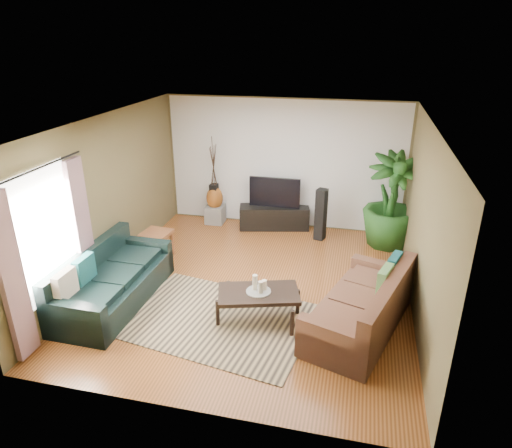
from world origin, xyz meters
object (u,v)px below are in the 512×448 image
(sofa_right, at_px, (360,302))
(speaker_left, at_px, (214,203))
(speaker_right, at_px, (321,214))
(coffee_table, at_px, (259,306))
(potted_plant, at_px, (391,201))
(television, at_px, (275,192))
(side_table, at_px, (157,245))
(tv_stand, at_px, (274,217))
(vase, at_px, (215,198))
(pedestal, at_px, (215,214))
(sofa_left, at_px, (113,277))

(sofa_right, distance_m, speaker_left, 4.54)
(sofa_right, relative_size, speaker_right, 2.00)
(coffee_table, bearing_deg, potted_plant, 41.87)
(television, xyz_separation_m, side_table, (-1.83, -1.89, -0.54))
(tv_stand, bearing_deg, side_table, -146.69)
(television, xyz_separation_m, vase, (-1.32, 0.00, -0.23))
(vase, bearing_deg, television, 0.00)
(tv_stand, height_order, television, television)
(coffee_table, xyz_separation_m, side_table, (-2.26, 1.49, 0.03))
(sofa_right, distance_m, side_table, 3.93)
(speaker_left, distance_m, speaker_right, 2.36)
(pedestal, bearing_deg, vase, 0.00)
(speaker_left, xyz_separation_m, pedestal, (0.01, 0.00, -0.25))
(sofa_right, bearing_deg, sofa_left, -69.10)
(sofa_left, xyz_separation_m, vase, (0.53, 3.40, 0.14))
(sofa_left, distance_m, coffee_table, 2.29)
(vase, bearing_deg, side_table, -105.12)
(speaker_right, relative_size, side_table, 2.01)
(pedestal, relative_size, side_table, 0.74)
(sofa_left, distance_m, tv_stand, 3.88)
(vase, bearing_deg, sofa_left, -98.80)
(sofa_right, xyz_separation_m, pedestal, (-3.17, 3.24, -0.23))
(tv_stand, height_order, vase, vase)
(sofa_right, height_order, pedestal, sofa_right)
(sofa_right, distance_m, potted_plant, 3.00)
(sofa_left, bearing_deg, speaker_left, -7.67)
(television, bearing_deg, tv_stand, 180.00)
(tv_stand, height_order, pedestal, tv_stand)
(tv_stand, relative_size, speaker_right, 1.38)
(potted_plant, xyz_separation_m, pedestal, (-3.64, 0.31, -0.72))
(sofa_left, height_order, pedestal, sofa_left)
(sofa_left, xyz_separation_m, potted_plant, (4.17, 3.09, 0.49))
(potted_plant, height_order, side_table, potted_plant)
(television, bearing_deg, sofa_left, -118.48)
(sofa_right, xyz_separation_m, tv_stand, (-1.85, 3.24, -0.18))
(speaker_left, relative_size, speaker_right, 0.84)
(coffee_table, relative_size, television, 1.07)
(tv_stand, bearing_deg, pedestal, 167.43)
(speaker_left, bearing_deg, coffee_table, -60.03)
(side_table, bearing_deg, pedestal, 74.88)
(coffee_table, distance_m, potted_plant, 3.67)
(potted_plant, bearing_deg, coffee_table, -121.67)
(side_table, bearing_deg, television, 45.89)
(tv_stand, bearing_deg, vase, 167.43)
(sofa_right, relative_size, potted_plant, 1.15)
(television, height_order, vase, television)
(television, bearing_deg, sofa_right, -60.19)
(speaker_right, bearing_deg, tv_stand, 177.93)
(sofa_left, distance_m, sofa_right, 3.71)
(pedestal, bearing_deg, sofa_left, -98.80)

